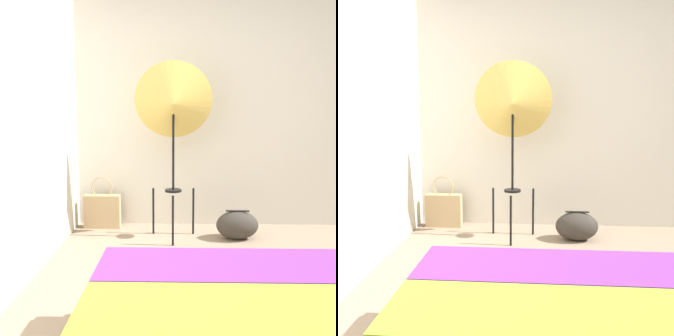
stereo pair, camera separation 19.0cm
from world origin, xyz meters
TOP-DOWN VIEW (x-y plane):
  - ground_plane at (0.00, 0.00)m, footprint 14.00×14.00m
  - wall_back at (0.00, 2.10)m, footprint 8.00×0.05m
  - wall_side_left at (-1.27, 1.00)m, footprint 0.05×8.00m
  - photo_umbrella at (-0.23, 1.61)m, footprint 0.73×0.40m
  - tote_bag at (-0.97, 1.93)m, footprint 0.37×0.11m
  - duffel_bag at (0.38, 1.59)m, footprint 0.40×0.27m

SIDE VIEW (x-z plane):
  - ground_plane at x=0.00m, z-range 0.00..0.00m
  - duffel_bag at x=0.38m, z-range 0.00..0.27m
  - tote_bag at x=-0.97m, z-range -0.09..0.45m
  - photo_umbrella at x=-0.23m, z-range 0.44..2.10m
  - wall_back at x=0.00m, z-range 0.00..2.60m
  - wall_side_left at x=-1.27m, z-range 0.00..2.60m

